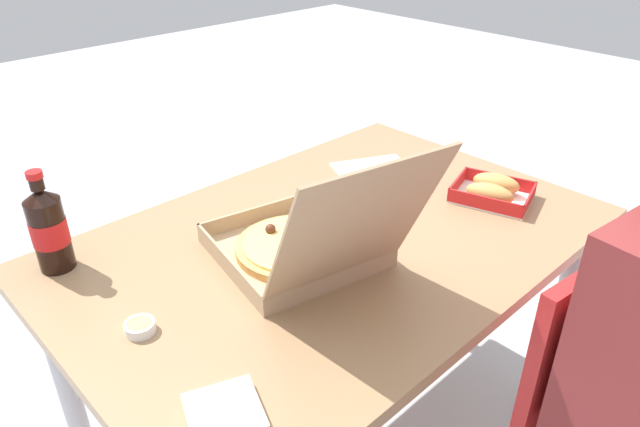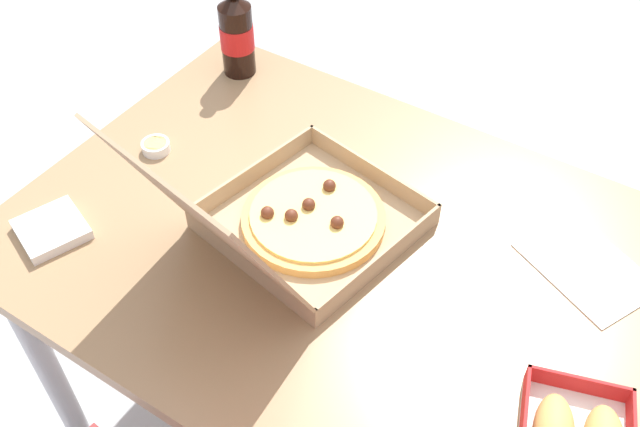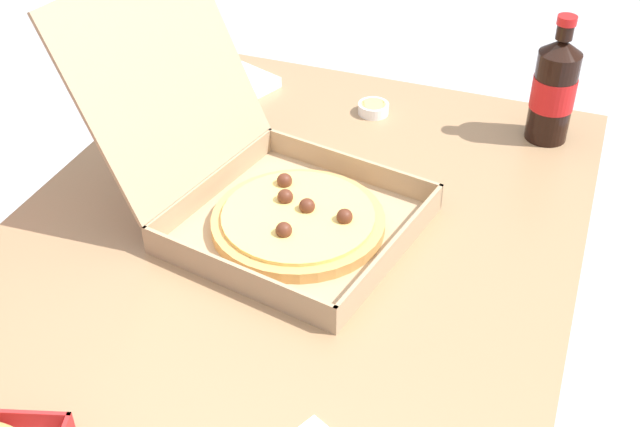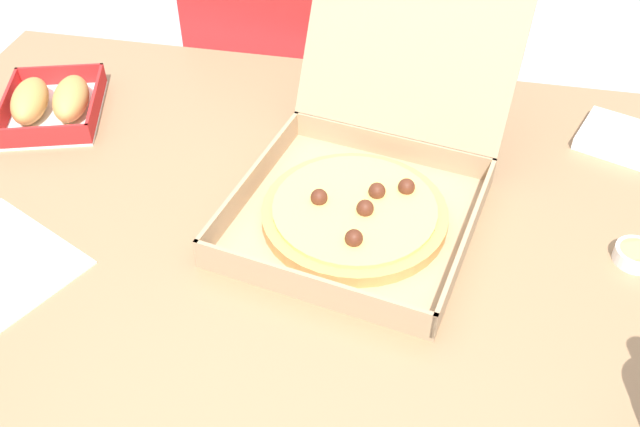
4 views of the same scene
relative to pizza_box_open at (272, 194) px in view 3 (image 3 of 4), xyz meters
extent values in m
cube|color=#997551|center=(-0.12, -0.03, -0.06)|extent=(1.25, 0.83, 0.03)
cylinder|color=#B7B7BC|center=(0.43, -0.38, -0.42)|extent=(0.05, 0.05, 0.68)
cylinder|color=#B7B7BC|center=(0.43, 0.31, -0.42)|extent=(0.05, 0.05, 0.68)
cylinder|color=#B2B2B7|center=(-0.12, 0.49, -0.55)|extent=(0.03, 0.03, 0.43)
cube|color=tan|center=(-0.01, -0.04, -0.05)|extent=(0.37, 0.37, 0.01)
cube|color=tan|center=(-0.04, -0.20, -0.02)|extent=(0.31, 0.07, 0.04)
cube|color=tan|center=(-0.16, -0.01, -0.02)|extent=(0.07, 0.31, 0.04)
cube|color=tan|center=(0.14, -0.07, -0.02)|extent=(0.07, 0.31, 0.04)
cube|color=tan|center=(0.02, 0.11, -0.02)|extent=(0.31, 0.07, 0.04)
cube|color=tan|center=(0.04, 0.18, 0.14)|extent=(0.34, 0.20, 0.29)
cylinder|color=tan|center=(-0.01, -0.04, -0.03)|extent=(0.26, 0.26, 0.02)
cylinder|color=#EAC666|center=(-0.01, -0.04, -0.02)|extent=(0.23, 0.23, 0.01)
sphere|color=#562819|center=(-0.06, -0.04, -0.01)|extent=(0.02, 0.02, 0.02)
sphere|color=#562819|center=(0.02, -0.01, -0.01)|extent=(0.02, 0.02, 0.02)
sphere|color=#562819|center=(0.06, 0.00, -0.01)|extent=(0.02, 0.02, 0.02)
sphere|color=#562819|center=(0.00, -0.11, -0.01)|extent=(0.02, 0.02, 0.02)
sphere|color=#562819|center=(0.01, -0.05, -0.01)|extent=(0.02, 0.02, 0.02)
cylinder|color=black|center=(0.39, -0.35, 0.03)|extent=(0.07, 0.07, 0.16)
cone|color=black|center=(0.39, -0.35, 0.12)|extent=(0.07, 0.07, 0.02)
cylinder|color=black|center=(0.39, -0.35, 0.15)|extent=(0.03, 0.03, 0.02)
cylinder|color=red|center=(0.39, -0.35, 0.17)|extent=(0.03, 0.03, 0.01)
cylinder|color=red|center=(0.39, -0.35, 0.04)|extent=(0.07, 0.07, 0.06)
cube|color=white|center=(0.37, 0.22, -0.04)|extent=(0.14, 0.14, 0.02)
cylinder|color=white|center=(0.36, -0.04, -0.04)|extent=(0.06, 0.06, 0.02)
cylinder|color=#DBBC66|center=(0.36, -0.04, -0.03)|extent=(0.05, 0.05, 0.01)
camera|label=1|loc=(0.69, 0.77, 0.66)|focal=32.55mm
camera|label=2|loc=(-0.49, 0.69, 0.89)|focal=40.32mm
camera|label=3|loc=(-0.89, -0.41, 0.69)|focal=45.69mm
camera|label=4|loc=(0.09, -0.76, 0.61)|focal=39.47mm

